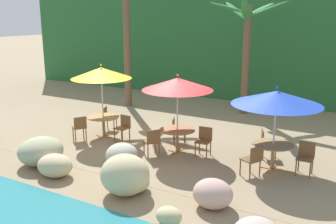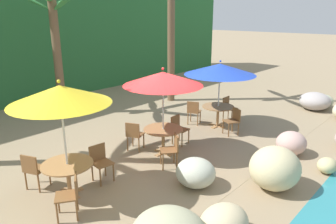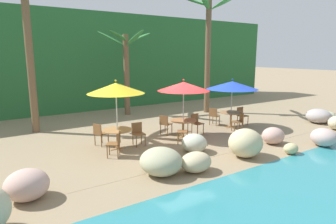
{
  "view_description": "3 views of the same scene",
  "coord_description": "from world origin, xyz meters",
  "views": [
    {
      "loc": [
        5.62,
        -9.96,
        4.16
      ],
      "look_at": [
        -0.38,
        0.47,
        1.1
      ],
      "focal_mm": 40.92,
      "sensor_mm": 36.0,
      "label": 1
    },
    {
      "loc": [
        -5.87,
        -5.73,
        3.82
      ],
      "look_at": [
        0.6,
        0.08,
        1.12
      ],
      "focal_mm": 34.15,
      "sensor_mm": 36.0,
      "label": 2
    },
    {
      "loc": [
        -6.97,
        -9.72,
        3.44
      ],
      "look_at": [
        -0.45,
        0.05,
        1.15
      ],
      "focal_mm": 31.53,
      "sensor_mm": 36.0,
      "label": 3
    }
  ],
  "objects": [
    {
      "name": "ground_plane",
      "position": [
        0.0,
        0.0,
        0.0
      ],
      "size": [
        120.0,
        120.0,
        0.0
      ],
      "primitive_type": "plane",
      "color": "#937F60"
    },
    {
      "name": "chair_yellow_seaward",
      "position": [
        -1.85,
        0.03,
        0.51
      ],
      "size": [
        0.46,
        0.46,
        0.87
      ],
      "color": "brown",
      "rests_on": "ground"
    },
    {
      "name": "palm_tree_second",
      "position": [
        0.43,
        5.62,
        3.18
      ],
      "size": [
        3.05,
        3.13,
        4.75
      ],
      "color": "brown",
      "rests_on": "ground"
    },
    {
      "name": "foliage_backdrop",
      "position": [
        0.0,
        9.0,
        3.0
      ],
      "size": [
        28.0,
        2.4,
        6.0
      ],
      "color": "#286633",
      "rests_on": "ground"
    },
    {
      "name": "rock_seawall",
      "position": [
        1.43,
        -3.12,
        0.39
      ],
      "size": [
        16.33,
        3.75,
        1.03
      ],
      "color": "#B1A28B",
      "rests_on": "ground"
    },
    {
      "name": "chair_yellow_inland",
      "position": [
        -3.11,
        0.76,
        0.51
      ],
      "size": [
        0.55,
        0.55,
        0.87
      ],
      "color": "brown",
      "rests_on": "ground"
    },
    {
      "name": "dining_table_blue",
      "position": [
        3.18,
        0.06,
        0.61
      ],
      "size": [
        1.1,
        1.1,
        0.74
      ],
      "color": "#A37547",
      "rests_on": "ground"
    },
    {
      "name": "terrace_deck",
      "position": [
        0.0,
        0.0,
        0.0
      ],
      "size": [
        18.0,
        5.2,
        0.01
      ],
      "color": "#937F60",
      "rests_on": "ground"
    },
    {
      "name": "chair_red_left",
      "position": [
        -0.2,
        -0.78,
        0.51
      ],
      "size": [
        0.6,
        0.59,
        0.87
      ],
      "color": "brown",
      "rests_on": "ground"
    },
    {
      "name": "chair_red_inland",
      "position": [
        -0.17,
        0.69,
        0.51
      ],
      "size": [
        0.56,
        0.56,
        0.87
      ],
      "color": "brown",
      "rests_on": "ground"
    },
    {
      "name": "chair_yellow_left",
      "position": [
        -3.11,
        -0.75,
        0.51
      ],
      "size": [
        0.59,
        0.59,
        0.87
      ],
      "color": "brown",
      "rests_on": "ground"
    },
    {
      "name": "chair_red_seaward",
      "position": [
        1.09,
        0.11,
        0.51
      ],
      "size": [
        0.45,
        0.46,
        0.87
      ],
      "color": "brown",
      "rests_on": "ground"
    },
    {
      "name": "palm_tree_nearest",
      "position": [
        -4.76,
        4.36,
        4.6
      ],
      "size": [
        3.51,
        3.44,
        6.66
      ],
      "color": "brown",
      "rests_on": "ground"
    },
    {
      "name": "chair_blue_seaward",
      "position": [
        4.03,
        0.17,
        0.51
      ],
      "size": [
        0.43,
        0.44,
        0.87
      ],
      "color": "brown",
      "rests_on": "ground"
    },
    {
      "name": "chair_blue_inland",
      "position": [
        2.78,
        0.82,
        0.51
      ],
      "size": [
        0.55,
        0.55,
        0.87
      ],
      "color": "brown",
      "rests_on": "ground"
    },
    {
      "name": "umbrella_red",
      "position": [
        0.25,
        -0.05,
        2.15
      ],
      "size": [
        2.16,
        2.16,
        2.46
      ],
      "color": "silver",
      "rests_on": "ground"
    },
    {
      "name": "dining_table_yellow",
      "position": [
        -2.71,
        0.01,
        0.61
      ],
      "size": [
        1.1,
        1.1,
        0.74
      ],
      "color": "#A37547",
      "rests_on": "ground"
    },
    {
      "name": "umbrella_yellow",
      "position": [
        -2.71,
        0.01,
        2.26
      ],
      "size": [
        2.05,
        2.05,
        2.57
      ],
      "color": "silver",
      "rests_on": "ground"
    },
    {
      "name": "umbrella_blue",
      "position": [
        3.18,
        0.06,
        2.03
      ],
      "size": [
        2.4,
        2.4,
        2.33
      ],
      "color": "silver",
      "rests_on": "ground"
    },
    {
      "name": "dining_table_red",
      "position": [
        0.25,
        -0.05,
        0.61
      ],
      "size": [
        1.1,
        1.1,
        0.74
      ],
      "color": "#A37547",
      "rests_on": "ground"
    },
    {
      "name": "chair_blue_left",
      "position": [
        2.88,
        -0.74,
        0.51
      ],
      "size": [
        0.57,
        0.57,
        0.87
      ],
      "color": "brown",
      "rests_on": "ground"
    }
  ]
}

